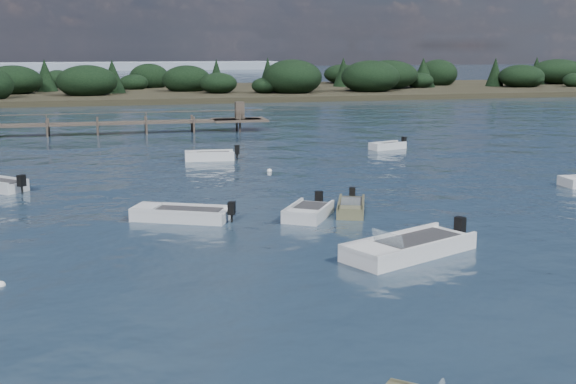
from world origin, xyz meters
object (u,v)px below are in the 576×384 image
object	(u,v)px
dinghy_extra_b	(351,209)
tender_far_grey_b	(388,147)
tender_far_white	(210,158)
dinghy_mid_grey	(181,216)
dinghy_extra_a	(308,214)
dinghy_mid_white_a	(409,250)

from	to	relation	value
dinghy_extra_b	tender_far_grey_b	bearing A→B (deg)	63.76
tender_far_white	tender_far_grey_b	bearing A→B (deg)	8.62
dinghy_extra_b	dinghy_mid_grey	world-z (taller)	dinghy_mid_grey
dinghy_extra_a	tender_far_white	size ratio (longest dim) A/B	0.91
dinghy_extra_a	tender_far_white	xyz separation A→B (m)	(-2.09, 18.20, 0.02)
dinghy_mid_grey	dinghy_mid_white_a	distance (m)	11.10
dinghy_extra_a	dinghy_mid_white_a	world-z (taller)	dinghy_mid_white_a
dinghy_extra_a	dinghy_extra_b	distance (m)	2.40
dinghy_extra_b	dinghy_mid_white_a	world-z (taller)	dinghy_mid_white_a
dinghy_extra_a	dinghy_mid_grey	world-z (taller)	dinghy_mid_grey
dinghy_extra_a	tender_far_grey_b	size ratio (longest dim) A/B	1.06
dinghy_extra_b	dinghy_mid_grey	size ratio (longest dim) A/B	0.82
dinghy_mid_white_a	tender_far_white	bearing A→B (deg)	99.53
dinghy_extra_a	dinghy_mid_white_a	xyz separation A→B (m)	(2.10, -6.78, 0.02)
dinghy_extra_b	dinghy_mid_white_a	distance (m)	7.43
dinghy_mid_grey	dinghy_extra_b	bearing A→B (deg)	-2.56
dinghy_extra_b	dinghy_mid_grey	distance (m)	8.13
dinghy_extra_b	dinghy_extra_a	bearing A→B (deg)	-164.45
dinghy_extra_b	dinghy_mid_white_a	xyz separation A→B (m)	(-0.21, -7.43, 0.03)
tender_far_grey_b	tender_far_white	xyz separation A→B (m)	(-14.11, -2.14, 0.03)
dinghy_mid_grey	tender_far_grey_b	bearing A→B (deg)	47.32
dinghy_extra_b	dinghy_mid_white_a	size ratio (longest dim) A/B	0.66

